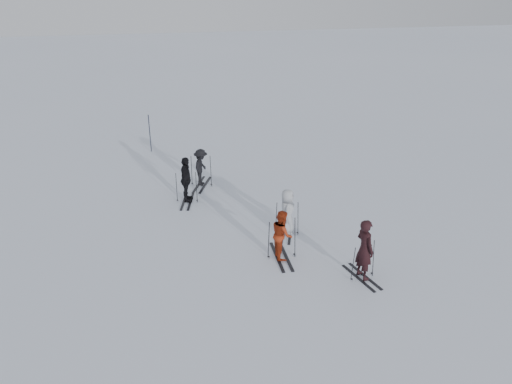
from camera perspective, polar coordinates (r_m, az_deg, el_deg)
The scene contains 12 objects.
ground at distance 17.12m, azimuth 0.70°, elevation -4.39°, with size 120.00×120.00×0.00m, color silver.
skier_near_dark at distance 14.50m, azimuth 12.29°, elevation -6.50°, with size 0.67×0.44×1.84m, color black.
skier_red at distance 15.25m, azimuth 2.99°, elevation -4.92°, with size 0.76×0.59×1.56m, color maroon.
skier_grey at distance 16.62m, azimuth 3.59°, elevation -2.33°, with size 0.77×0.50×1.57m, color #9DA0A6.
skier_uphill_left at distance 19.03m, azimuth -7.99°, elevation 1.34°, with size 1.03×0.43×1.76m, color black.
skier_uphill_far at distance 20.51m, azimuth -6.30°, elevation 2.76°, with size 0.99×0.57×1.53m, color black.
skis_near_dark at distance 14.67m, azimuth 12.18°, elevation -7.65°, with size 0.84×1.59×1.16m, color black, non-canonical shape.
skis_red at distance 15.30m, azimuth 2.98°, elevation -5.27°, with size 0.97×1.84×1.34m, color black, non-canonical shape.
skis_grey at distance 16.70m, azimuth 3.57°, elevation -2.92°, with size 0.86×1.63×1.19m, color black, non-canonical shape.
skis_uphill_left at distance 19.14m, azimuth -7.95°, elevation 0.61°, with size 0.90×1.70×1.24m, color black, non-canonical shape.
skis_uphill_far at distance 20.54m, azimuth -6.29°, elevation 2.50°, with size 0.96×1.82×1.33m, color black, non-canonical shape.
piste_marker at distance 24.85m, azimuth -12.04°, elevation 6.58°, with size 0.04×0.04×1.84m, color black.
Camera 1 is at (-3.36, -14.68, 8.15)m, focal length 35.00 mm.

